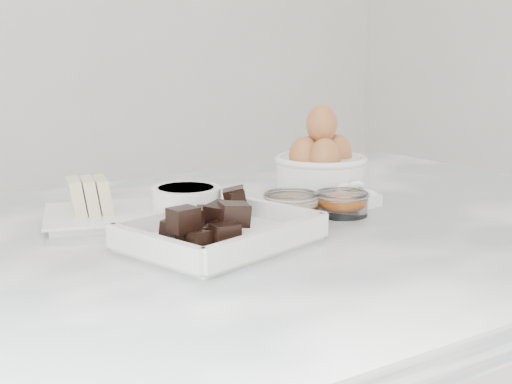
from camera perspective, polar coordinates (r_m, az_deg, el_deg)
marble_slab at (r=0.96m, az=-0.00°, el=-3.97°), size 1.20×0.80×0.04m
chocolate_dish at (r=0.86m, az=-2.86°, el=-2.76°), size 0.26×0.22×0.06m
butter_plate at (r=0.99m, az=-12.45°, el=-1.25°), size 0.19×0.19×0.06m
sugar_ramekin at (r=0.95m, az=-5.59°, el=-1.09°), size 0.09×0.09×0.05m
egg_bowl at (r=1.16m, az=5.19°, el=2.22°), size 0.15×0.15×0.14m
honey_bowl at (r=1.00m, az=2.82°, el=-1.00°), size 0.08×0.08×0.03m
zest_bowl at (r=1.02m, az=6.88°, el=-0.84°), size 0.08×0.08×0.03m
vanilla_spoon at (r=1.07m, az=7.57°, el=-0.57°), size 0.05×0.06×0.04m
salt_spoon at (r=1.09m, az=8.34°, el=-0.34°), size 0.05×0.06×0.04m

